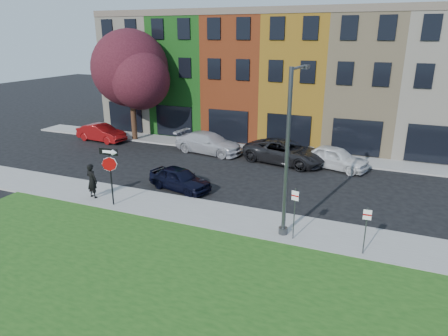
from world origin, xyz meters
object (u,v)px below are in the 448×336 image
at_px(stop_sign, 110,165).
at_px(sedan_near, 180,179).
at_px(man, 92,181).
at_px(street_lamp, 289,154).

xyz_separation_m(stop_sign, sedan_near, (2.06, 3.49, -1.63)).
relative_size(stop_sign, man, 1.60).
bearing_deg(man, stop_sign, 176.88).
bearing_deg(street_lamp, sedan_near, 160.13).
relative_size(sedan_near, street_lamp, 0.57).
height_order(stop_sign, sedan_near, stop_sign).
relative_size(stop_sign, sedan_near, 0.73).
relative_size(stop_sign, street_lamp, 0.42).
height_order(man, sedan_near, man).
distance_m(man, street_lamp, 10.99).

